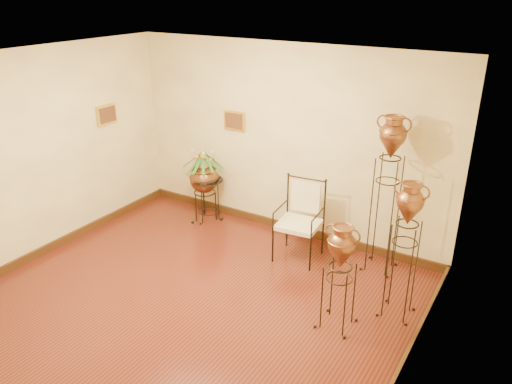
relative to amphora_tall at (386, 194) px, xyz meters
The scene contains 8 objects.
ground 2.92m from the amphora_tall, 127.52° to the right, with size 5.00×5.00×0.00m, color #5D1D16.
room_shell 2.79m from the amphora_tall, 127.72° to the right, with size 5.02×5.02×2.81m.
amphora_tall is the anchor object (origin of this frame).
amphora_mid 1.02m from the amphora_tall, 59.70° to the right, with size 0.38×0.38×1.65m.
amphora_short 1.48m from the amphora_tall, 90.33° to the right, with size 0.47×0.47×1.25m.
planter_urn 2.90m from the amphora_tall, behind, with size 0.72×0.72×1.33m.
armchair 1.21m from the amphora_tall, 162.75° to the right, with size 0.68×0.64×1.11m.
side_table 2.91m from the amphora_tall, behind, with size 0.50×0.50×0.88m.
Camera 1 is at (3.27, -3.61, 3.55)m, focal length 35.00 mm.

